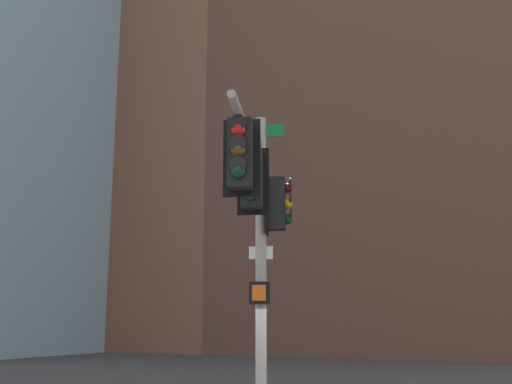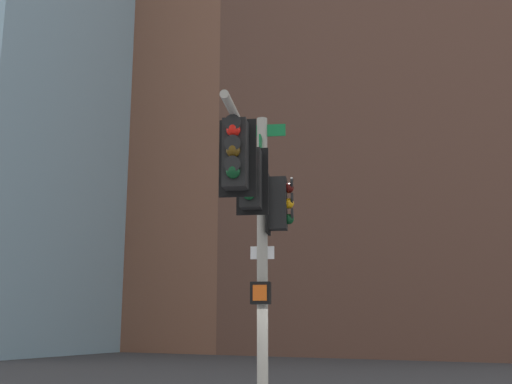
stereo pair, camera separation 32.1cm
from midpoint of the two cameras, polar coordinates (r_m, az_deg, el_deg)
The scene contains 3 objects.
signal_pole_assembly at distance 10.61m, azimuth -0.63°, elevation -1.95°, with size 1.81×4.20×6.18m.
building_brick_nearside at distance 53.58m, azimuth 0.31°, elevation 5.77°, with size 19.13×18.78×37.02m, color brown.
building_brick_midblock at distance 51.58m, azimuth 11.64°, elevation 13.57°, with size 22.82×17.13×48.44m, color brown.
Camera 1 is at (-4.46, 10.78, 2.29)m, focal length 43.00 mm.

